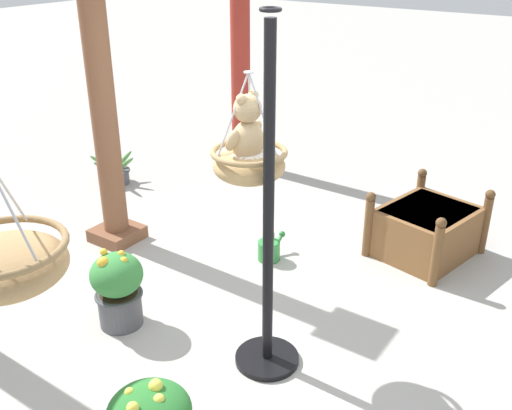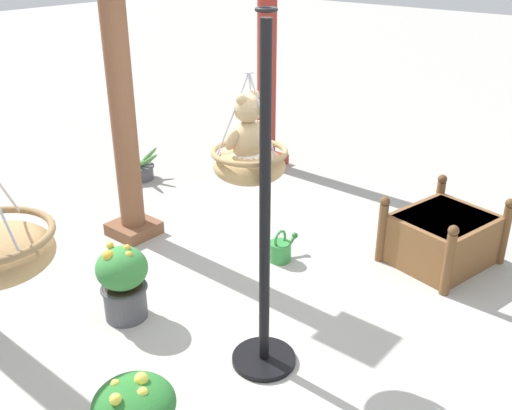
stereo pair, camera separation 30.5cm
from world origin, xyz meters
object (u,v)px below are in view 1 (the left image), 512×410
at_px(teddy_bear, 246,133).
at_px(watering_can, 269,249).
at_px(display_pole_central, 268,272).
at_px(potted_plant_bushy_green, 114,173).
at_px(potted_plant_flowering_red, 118,287).
at_px(hanging_basket_with_teddy, 249,163).
at_px(greenhouse_pillar_right, 103,103).
at_px(hanging_basket_left_high, 5,263).
at_px(greenhouse_pillar_left, 240,60).
at_px(wooden_planter_box, 426,229).

bearing_deg(teddy_bear, watering_can, 25.30).
bearing_deg(display_pole_central, teddy_bear, 61.17).
bearing_deg(display_pole_central, potted_plant_bushy_green, 63.57).
relative_size(display_pole_central, potted_plant_flowering_red, 3.80).
xyz_separation_m(hanging_basket_with_teddy, potted_plant_flowering_red, (-0.42, 0.89, -1.04)).
xyz_separation_m(greenhouse_pillar_right, watering_can, (0.52, -1.41, -1.24)).
height_order(hanging_basket_left_high, greenhouse_pillar_left, greenhouse_pillar_left).
xyz_separation_m(wooden_planter_box, potted_plant_bushy_green, (-0.45, 3.59, -0.13)).
distance_m(teddy_bear, wooden_planter_box, 2.40).
relative_size(potted_plant_flowering_red, watering_can, 1.76).
bearing_deg(potted_plant_flowering_red, hanging_basket_with_teddy, -64.77).
relative_size(hanging_basket_with_teddy, teddy_bear, 1.55).
bearing_deg(watering_can, greenhouse_pillar_right, 110.22).
relative_size(hanging_basket_left_high, greenhouse_pillar_right, 0.24).
xyz_separation_m(greenhouse_pillar_right, potted_plant_flowering_red, (-0.92, -1.02, -1.02)).
xyz_separation_m(hanging_basket_left_high, watering_can, (2.61, 0.26, -1.22)).
bearing_deg(teddy_bear, hanging_basket_with_teddy, -90.00).
distance_m(teddy_bear, hanging_basket_left_high, 1.62).
relative_size(greenhouse_pillar_left, potted_plant_flowering_red, 4.46).
distance_m(greenhouse_pillar_right, potted_plant_bushy_green, 1.88).
xyz_separation_m(display_pole_central, teddy_bear, (0.15, 0.27, 0.84)).
bearing_deg(greenhouse_pillar_right, hanging_basket_with_teddy, -104.56).
height_order(hanging_basket_with_teddy, greenhouse_pillar_right, greenhouse_pillar_right).
relative_size(wooden_planter_box, watering_can, 2.95).
bearing_deg(hanging_basket_left_high, display_pole_central, -19.07).
relative_size(teddy_bear, greenhouse_pillar_left, 0.17).
height_order(potted_plant_bushy_green, watering_can, potted_plant_bushy_green).
distance_m(display_pole_central, potted_plant_bushy_green, 3.66).
bearing_deg(greenhouse_pillar_right, hanging_basket_left_high, -141.30).
bearing_deg(teddy_bear, greenhouse_pillar_left, 36.71).
xyz_separation_m(potted_plant_bushy_green, watering_can, (-0.44, -2.48, -0.02)).
height_order(display_pole_central, greenhouse_pillar_right, greenhouse_pillar_right).
height_order(display_pole_central, potted_plant_bushy_green, display_pole_central).
distance_m(hanging_basket_with_teddy, hanging_basket_left_high, 1.61).
bearing_deg(hanging_basket_with_teddy, wooden_planter_box, -17.64).
height_order(wooden_planter_box, potted_plant_flowering_red, wooden_planter_box).
relative_size(greenhouse_pillar_left, wooden_planter_box, 2.66).
relative_size(hanging_basket_with_teddy, potted_plant_flowering_red, 1.15).
bearing_deg(greenhouse_pillar_left, display_pole_central, -141.34).
bearing_deg(wooden_planter_box, hanging_basket_with_teddy, 162.36).
height_order(greenhouse_pillar_right, potted_plant_flowering_red, greenhouse_pillar_right).
distance_m(wooden_planter_box, potted_plant_flowering_red, 2.78).
height_order(wooden_planter_box, potted_plant_bushy_green, wooden_planter_box).
height_order(display_pole_central, hanging_basket_with_teddy, display_pole_central).
bearing_deg(hanging_basket_left_high, potted_plant_flowering_red, 29.01).
bearing_deg(greenhouse_pillar_left, greenhouse_pillar_right, -174.98).
bearing_deg(greenhouse_pillar_right, wooden_planter_box, -60.73).
height_order(hanging_basket_with_teddy, teddy_bear, hanging_basket_with_teddy).
xyz_separation_m(potted_plant_flowering_red, potted_plant_bushy_green, (1.88, 2.09, -0.20)).
xyz_separation_m(teddy_bear, watering_can, (1.02, 0.48, -1.46)).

